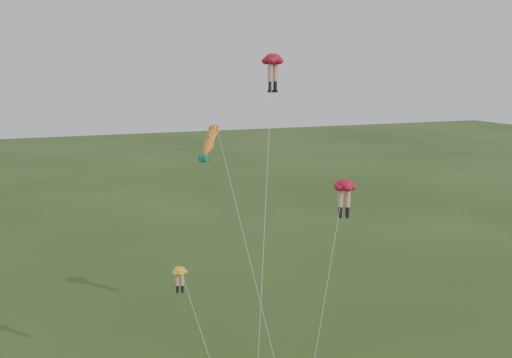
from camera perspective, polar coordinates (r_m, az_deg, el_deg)
name	(u,v)px	position (r m, az deg, el deg)	size (l,w,h in m)	color
legs_kite_red_high	(273,65)	(42.99, 1.68, 11.32)	(6.40, 11.37, 21.48)	#B2122A
legs_kite_red_mid	(344,190)	(40.47, 8.81, -1.07)	(6.66, 7.03, 12.75)	#B2122A
legs_kite_yellow	(181,278)	(35.98, -7.47, -9.82)	(2.39, 6.04, 8.35)	yellow
fish_kite	(211,141)	(43.43, -4.54, 3.80)	(2.57, 12.96, 16.47)	yellow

